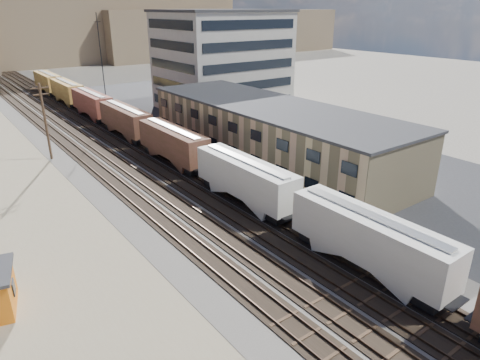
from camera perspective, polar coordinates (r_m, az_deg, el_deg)
ground at (r=32.02m, az=12.76°, el=-14.33°), size 300.00×300.00×0.00m
ballast_bed at (r=71.62m, az=-18.82°, el=5.69°), size 18.00×200.00×0.06m
asphalt_lot at (r=68.98m, az=3.02°, el=6.25°), size 26.00×120.00×0.04m
rail_tracks at (r=71.44m, az=-19.25°, el=5.67°), size 11.40×200.00×0.24m
freight_train at (r=61.78m, az=-12.31°, el=6.57°), size 3.00×119.74×4.46m
warehouse at (r=56.28m, az=4.05°, el=6.44°), size 12.40×40.40×7.25m
office_tower at (r=86.46m, az=-2.43°, el=15.70°), size 22.60×18.60×18.45m
utility_pole_north at (r=60.76m, az=-24.55°, el=7.28°), size 2.20×0.32×10.00m
radio_mast at (r=81.09m, az=-17.89°, el=14.19°), size 1.20×0.16×18.00m
parked_car_red at (r=46.21m, az=18.30°, el=-1.94°), size 3.74×5.14×1.63m
parked_car_white at (r=51.95m, az=20.29°, el=0.48°), size 3.73×5.44×1.70m
parked_car_silver at (r=59.20m, az=22.40°, el=2.67°), size 5.68×3.30×1.55m
parked_car_blue at (r=81.38m, az=-3.65°, el=9.23°), size 4.70×6.23×1.57m
parked_car_far at (r=88.17m, az=-0.94°, el=10.28°), size 3.65×5.18×1.64m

